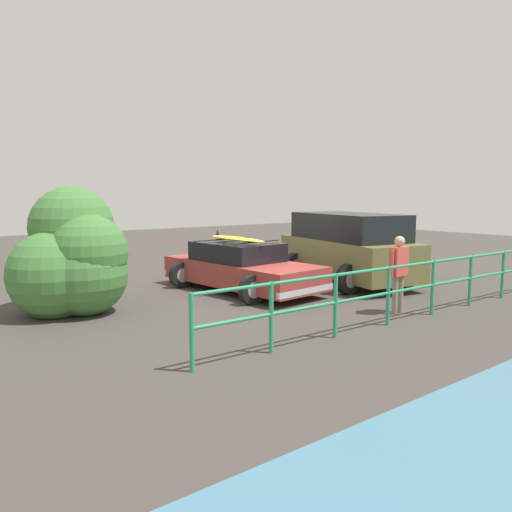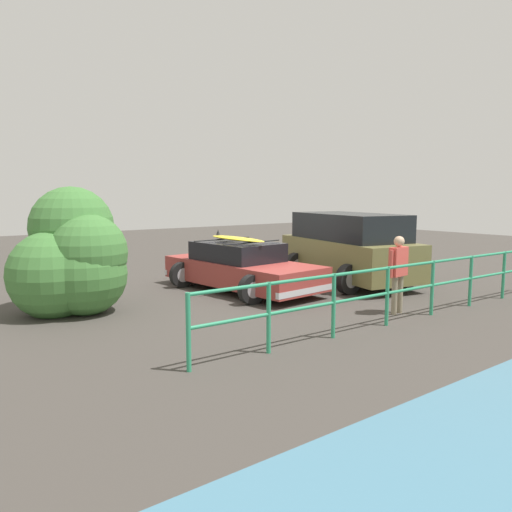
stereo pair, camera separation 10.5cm
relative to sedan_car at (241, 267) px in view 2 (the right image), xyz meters
The scene contains 6 objects.
ground_plane 0.74m from the sedan_car, 158.62° to the left, with size 44.00×44.00×0.02m, color #423D38.
sedan_car is the anchor object (origin of this frame).
suv_car 3.16m from the sedan_car, 162.43° to the left, with size 3.09×4.67×1.93m.
person_bystander 4.19m from the sedan_car, 105.22° to the left, with size 0.63×0.23×1.61m.
railing_fence 4.60m from the sedan_car, 100.85° to the left, with size 9.86×0.30×1.12m.
bush_near_left 4.17m from the sedan_car, ahead, with size 2.34×2.39×2.72m.
Camera 2 is at (7.74, 10.15, 2.47)m, focal length 35.00 mm.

